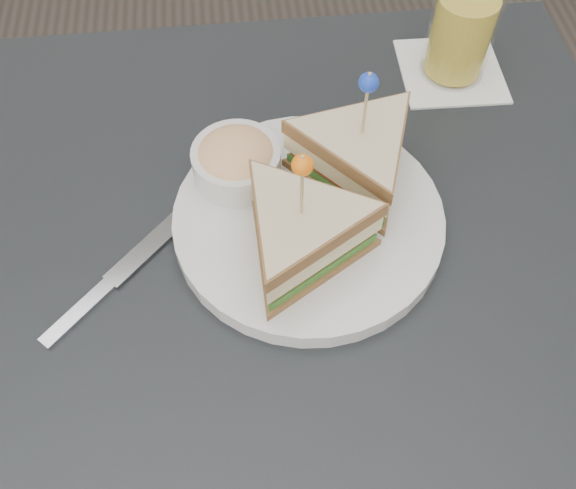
{
  "coord_description": "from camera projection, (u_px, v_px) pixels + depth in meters",
  "views": [
    {
      "loc": [
        -0.03,
        -0.31,
        1.29
      ],
      "look_at": [
        0.01,
        0.01,
        0.8
      ],
      "focal_mm": 40.0,
      "sensor_mm": 36.0,
      "label": 1
    }
  ],
  "objects": [
    {
      "name": "table",
      "position": [
        280.0,
        318.0,
        0.69
      ],
      "size": [
        0.8,
        0.8,
        0.75
      ],
      "color": "black",
      "rests_on": "ground"
    },
    {
      "name": "cutlery_knife",
      "position": [
        117.0,
        277.0,
        0.62
      ],
      "size": [
        0.15,
        0.16,
        0.01
      ],
      "rotation": [
        0.0,
        0.0,
        -0.77
      ],
      "color": "#B9BCC4",
      "rests_on": "table"
    },
    {
      "name": "plate_meal",
      "position": [
        316.0,
        196.0,
        0.63
      ],
      "size": [
        0.31,
        0.29,
        0.16
      ],
      "rotation": [
        0.0,
        0.0,
        0.02
      ],
      "color": "silver",
      "rests_on": "table"
    },
    {
      "name": "ground_plane",
      "position": [
        283.0,
        476.0,
        1.25
      ],
      "size": [
        3.5,
        3.5,
        0.0
      ],
      "primitive_type": "plane",
      "color": "#3F3833"
    },
    {
      "name": "drink_set",
      "position": [
        463.0,
        25.0,
        0.73
      ],
      "size": [
        0.13,
        0.13,
        0.16
      ],
      "rotation": [
        0.0,
        0.0,
        -0.03
      ],
      "color": "white",
      "rests_on": "table"
    }
  ]
}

